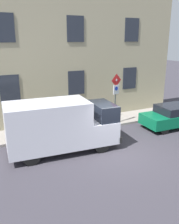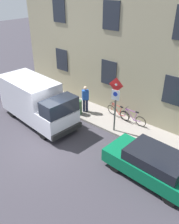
% 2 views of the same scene
% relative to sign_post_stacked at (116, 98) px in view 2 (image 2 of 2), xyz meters
% --- Properties ---
extents(ground_plane, '(80.00, 80.00, 0.00)m').
position_rel_sign_post_stacked_xyz_m(ground_plane, '(-3.22, 1.81, -2.17)').
color(ground_plane, '#36333B').
extents(sidewalk_slab, '(2.06, 16.86, 0.14)m').
position_rel_sign_post_stacked_xyz_m(sidewalk_slab, '(0.82, 1.81, -2.10)').
color(sidewalk_slab, gray).
rests_on(sidewalk_slab, ground_plane).
extents(building_facade, '(0.75, 14.86, 8.09)m').
position_rel_sign_post_stacked_xyz_m(building_facade, '(2.20, 1.81, 1.87)').
color(building_facade, tan).
rests_on(building_facade, ground_plane).
extents(sign_post_stacked, '(0.19, 0.55, 3.02)m').
position_rel_sign_post_stacked_xyz_m(sign_post_stacked, '(0.00, 0.00, 0.00)').
color(sign_post_stacked, '#474C47').
rests_on(sign_post_stacked, sidewalk_slab).
extents(delivery_van, '(2.41, 5.47, 2.50)m').
position_rel_sign_post_stacked_xyz_m(delivery_van, '(-1.91, 4.26, -0.84)').
color(delivery_van, silver).
rests_on(delivery_van, ground_plane).
extents(parked_hatchback, '(1.95, 4.08, 1.38)m').
position_rel_sign_post_stacked_xyz_m(parked_hatchback, '(-1.77, -3.22, -1.44)').
color(parked_hatchback, '#0A613C').
rests_on(parked_hatchback, ground_plane).
extents(bicycle_purple, '(0.46, 1.71, 0.89)m').
position_rel_sign_post_stacked_xyz_m(bicycle_purple, '(1.30, -0.39, -1.66)').
color(bicycle_purple, black).
rests_on(bicycle_purple, sidewalk_slab).
extents(bicycle_red, '(0.48, 1.72, 0.89)m').
position_rel_sign_post_stacked_xyz_m(bicycle_red, '(1.30, 0.63, -1.66)').
color(bicycle_red, black).
rests_on(bicycle_red, sidewalk_slab).
extents(pedestrian, '(0.47, 0.46, 1.72)m').
position_rel_sign_post_stacked_xyz_m(pedestrian, '(0.62, 2.65, -1.10)').
color(pedestrian, '#262B47').
rests_on(pedestrian, sidewalk_slab).
extents(litter_bin, '(0.44, 0.44, 0.90)m').
position_rel_sign_post_stacked_xyz_m(litter_bin, '(0.14, 2.80, -1.58)').
color(litter_bin, '#2D5133').
rests_on(litter_bin, sidewalk_slab).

